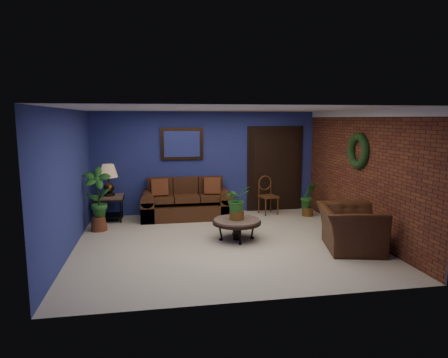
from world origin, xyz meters
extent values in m
plane|color=beige|center=(0.00, 0.00, 0.00)|extent=(5.50, 5.50, 0.00)
cube|color=navy|center=(0.00, 2.50, 1.25)|extent=(5.50, 0.04, 2.50)
cube|color=navy|center=(-2.75, 0.00, 1.25)|extent=(0.04, 5.00, 2.50)
cube|color=brown|center=(2.75, 0.00, 1.25)|extent=(0.04, 5.00, 2.50)
cube|color=silver|center=(0.00, 0.00, 2.50)|extent=(5.50, 5.00, 0.02)
cube|color=white|center=(2.72, 0.00, 2.43)|extent=(0.03, 5.00, 0.14)
cube|color=#3B2512|center=(-0.60, 2.46, 1.72)|extent=(1.02, 0.06, 0.77)
cube|color=black|center=(1.75, 2.47, 1.05)|extent=(1.44, 0.06, 2.18)
torus|color=black|center=(2.69, 0.05, 1.70)|extent=(0.16, 0.72, 0.72)
cube|color=#422112|center=(-0.55, 2.00, 0.17)|extent=(2.11, 0.91, 0.34)
cube|color=#422112|center=(-0.55, 2.33, 0.49)|extent=(1.80, 0.25, 0.86)
cube|color=#422112|center=(-1.15, 1.94, 0.49)|extent=(0.58, 0.62, 0.13)
cube|color=#422112|center=(-0.55, 1.94, 0.49)|extent=(0.58, 0.62, 0.13)
cube|color=#422112|center=(0.05, 1.94, 0.49)|extent=(0.58, 0.62, 0.13)
cube|color=#422112|center=(-1.45, 2.00, 0.24)|extent=(0.31, 0.91, 0.48)
cube|color=#422112|center=(0.35, 2.00, 0.24)|extent=(0.31, 0.91, 0.48)
cube|color=brown|center=(-1.16, 1.98, 0.76)|extent=(0.38, 0.11, 0.38)
cube|color=brown|center=(0.06, 1.98, 0.76)|extent=(0.38, 0.11, 0.38)
cylinder|color=#4B4541|center=(0.27, 0.13, 0.38)|extent=(0.89, 0.89, 0.05)
cylinder|color=black|center=(0.27, 0.13, 0.34)|extent=(0.94, 0.94, 0.05)
cylinder|color=black|center=(0.27, 0.13, 0.18)|extent=(0.14, 0.14, 0.35)
cube|color=#4B4541|center=(-2.30, 2.05, 0.56)|extent=(0.61, 0.61, 0.05)
cube|color=black|center=(-2.30, 2.05, 0.52)|extent=(0.64, 0.64, 0.04)
cube|color=black|center=(-2.30, 2.05, 0.12)|extent=(0.55, 0.55, 0.03)
cylinder|color=black|center=(-2.55, 1.80, 0.28)|extent=(0.03, 0.03, 0.56)
cylinder|color=black|center=(-2.05, 1.80, 0.28)|extent=(0.03, 0.03, 0.56)
cylinder|color=black|center=(-2.55, 2.30, 0.28)|extent=(0.03, 0.03, 0.56)
cylinder|color=black|center=(-2.05, 2.30, 0.28)|extent=(0.03, 0.03, 0.56)
cylinder|color=#3B2512|center=(-2.30, 2.05, 0.61)|extent=(0.25, 0.25, 0.05)
sphere|color=#3B2512|center=(-2.30, 2.05, 0.74)|extent=(0.23, 0.23, 0.23)
cylinder|color=#3B2512|center=(-2.30, 2.05, 0.93)|extent=(0.03, 0.03, 0.29)
cone|color=#9B7A58|center=(-2.30, 2.05, 1.14)|extent=(0.42, 0.42, 0.29)
cube|color=#5B331A|center=(1.47, 2.05, 0.44)|extent=(0.48, 0.48, 0.04)
torus|color=#5B331A|center=(1.42, 2.22, 0.75)|extent=(0.37, 0.12, 0.38)
cylinder|color=#5B331A|center=(1.34, 1.84, 0.21)|extent=(0.03, 0.03, 0.42)
cylinder|color=#5B331A|center=(1.67, 1.93, 0.21)|extent=(0.03, 0.03, 0.42)
cylinder|color=#5B331A|center=(1.26, 2.17, 0.21)|extent=(0.03, 0.03, 0.42)
cylinder|color=#5B331A|center=(1.59, 2.26, 0.21)|extent=(0.03, 0.03, 0.42)
imported|color=#422112|center=(2.15, -0.78, 0.39)|extent=(1.29, 1.40, 0.78)
cylinder|color=brown|center=(0.27, 0.13, 0.49)|extent=(0.28, 0.28, 0.18)
imported|color=#1E581B|center=(0.27, 0.13, 0.80)|extent=(0.58, 0.54, 0.53)
cylinder|color=brown|center=(2.35, 1.70, 0.10)|extent=(0.26, 0.26, 0.20)
imported|color=#1E581B|center=(2.35, 1.70, 0.48)|extent=(0.36, 0.29, 0.65)
cylinder|color=brown|center=(-2.45, 1.26, 0.15)|extent=(0.34, 0.34, 0.30)
imported|color=#1E581B|center=(-2.45, 1.26, 0.80)|extent=(0.60, 0.43, 1.09)
camera|label=1|loc=(-1.28, -7.20, 2.34)|focal=32.00mm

